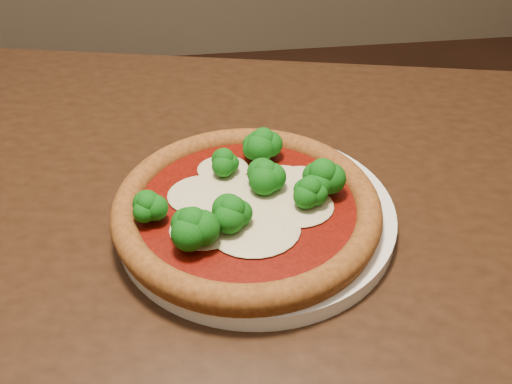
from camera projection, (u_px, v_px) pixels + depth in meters
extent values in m
cube|color=black|center=(200.00, 252.00, 0.60)|extent=(1.38, 1.11, 0.04)
cylinder|color=white|center=(256.00, 215.00, 0.60)|extent=(0.29, 0.29, 0.02)
cylinder|color=brown|center=(247.00, 211.00, 0.59)|extent=(0.27, 0.27, 0.01)
torus|color=brown|center=(247.00, 206.00, 0.58)|extent=(0.28, 0.28, 0.03)
cylinder|color=#660B04|center=(247.00, 206.00, 0.58)|extent=(0.22, 0.22, 0.00)
ellipsoid|color=beige|center=(203.00, 194.00, 0.59)|extent=(0.07, 0.07, 0.01)
ellipsoid|color=beige|center=(252.00, 198.00, 0.59)|extent=(0.09, 0.08, 0.01)
ellipsoid|color=beige|center=(205.00, 228.00, 0.55)|extent=(0.07, 0.06, 0.01)
ellipsoid|color=beige|center=(255.00, 229.00, 0.55)|extent=(0.09, 0.08, 0.01)
ellipsoid|color=beige|center=(300.00, 179.00, 0.61)|extent=(0.05, 0.05, 0.00)
ellipsoid|color=beige|center=(281.00, 182.00, 0.61)|extent=(0.07, 0.06, 0.01)
ellipsoid|color=beige|center=(298.00, 206.00, 0.58)|extent=(0.07, 0.07, 0.01)
ellipsoid|color=beige|center=(223.00, 169.00, 0.63)|extent=(0.06, 0.05, 0.00)
ellipsoid|color=#127615|center=(323.00, 175.00, 0.58)|extent=(0.05, 0.05, 0.04)
ellipsoid|color=#127615|center=(310.00, 189.00, 0.56)|extent=(0.04, 0.04, 0.04)
ellipsoid|color=#127615|center=(256.00, 144.00, 0.63)|extent=(0.03, 0.03, 0.03)
ellipsoid|color=#127615|center=(193.00, 224.00, 0.52)|extent=(0.05, 0.05, 0.04)
ellipsoid|color=#127615|center=(148.00, 205.00, 0.55)|extent=(0.04, 0.04, 0.03)
ellipsoid|color=#127615|center=(232.00, 211.00, 0.54)|extent=(0.04, 0.04, 0.04)
ellipsoid|color=#127615|center=(263.00, 141.00, 0.63)|extent=(0.05, 0.05, 0.04)
ellipsoid|color=#127615|center=(265.00, 173.00, 0.58)|extent=(0.04, 0.04, 0.04)
ellipsoid|color=#127615|center=(224.00, 160.00, 0.61)|extent=(0.04, 0.04, 0.03)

